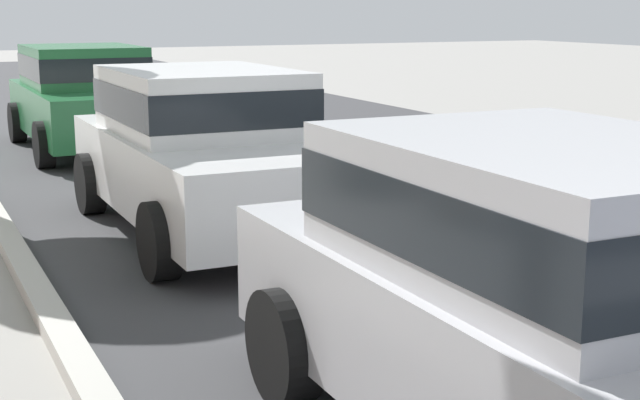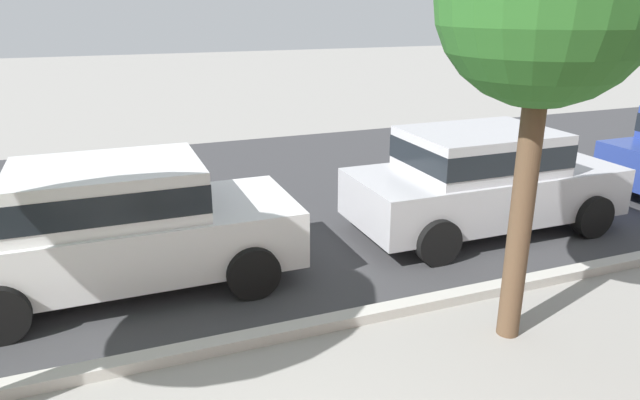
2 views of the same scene
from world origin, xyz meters
The scene contains 5 objects.
street_surface centered at (0.00, 7.50, 0.00)m, with size 60.00×9.00×0.01m, color #38383A.
curb_stone centered at (0.00, 2.90, 0.06)m, with size 60.00×0.20×0.12m, color #B2AFA8.
parked_car_green centered at (-5.93, 4.72, 0.84)m, with size 4.10×1.92×1.56m.
parked_car_white centered at (-0.23, 4.72, 0.84)m, with size 4.10×1.92×1.56m.
parked_car_silver centered at (4.95, 4.72, 0.84)m, with size 4.10×1.92×1.56m.
Camera 1 is at (8.04, 2.02, 2.14)m, focal length 51.44 mm.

